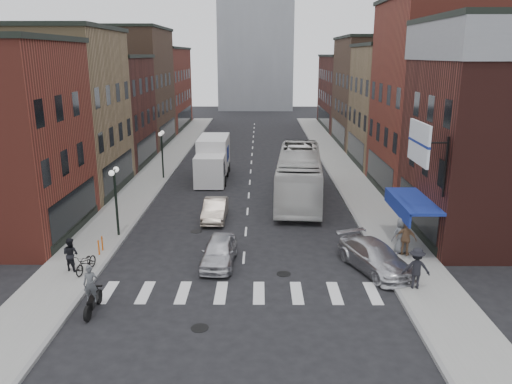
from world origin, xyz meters
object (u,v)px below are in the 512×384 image
curb_car (375,257)px  ped_right_c (401,235)px  sedan_left_near (219,251)px  parked_bicycle (86,263)px  bike_rack (101,245)px  ped_right_b (406,239)px  ped_right_a (416,268)px  motorcycle_rider (91,291)px  sedan_left_far (215,210)px  ped_left_solo (71,254)px  box_truck (213,159)px  billboard_sign (421,144)px  streetlamp_near (115,189)px  transit_bus (299,175)px  streetlamp_far (162,146)px

curb_car → ped_right_c: 2.64m
sedan_left_near → parked_bicycle: 6.45m
bike_rack → ped_right_b: ped_right_b is taller
ped_right_a → parked_bicycle: bearing=1.8°
motorcycle_rider → sedan_left_far: size_ratio=0.52×
ped_left_solo → ped_right_a: ped_right_a is taller
motorcycle_rider → ped_right_a: bearing=2.7°
sedan_left_near → ped_right_b: bearing=8.6°
box_truck → ped_right_a: (10.99, -20.83, -0.62)m
billboard_sign → bike_rack: size_ratio=4.62×
streetlamp_near → sedan_left_near: size_ratio=1.02×
parked_bicycle → ped_right_c: ped_right_c is taller
parked_bicycle → ped_right_a: size_ratio=0.93×
transit_bus → curb_car: transit_bus is taller
box_truck → billboard_sign: bearing=-55.9°
ped_right_b → ped_right_c: (-0.17, 0.32, 0.06)m
parked_bicycle → ped_left_solo: ped_left_solo is taller
box_truck → sedan_left_far: size_ratio=1.97×
billboard_sign → ped_left_solo: size_ratio=2.23×
billboard_sign → streetlamp_near: size_ratio=0.90×
streetlamp_near → bike_rack: size_ratio=5.14×
ped_right_c → ped_right_b: bearing=108.3°
streetlamp_far → transit_bus: size_ratio=0.32×
sedan_left_far → ped_right_c: (10.32, -5.87, 0.46)m
billboard_sign → streetlamp_far: bearing=132.4°
sedan_left_far → curb_car: 11.55m
ped_right_b → ped_right_c: ped_right_c is taller
sedan_left_near → ped_right_c: 9.59m
ped_right_c → sedan_left_near: bearing=-2.5°
box_truck → curb_car: (9.66, -18.64, -1.01)m
streetlamp_far → sedan_left_far: size_ratio=1.01×
ped_right_c → box_truck: bearing=-65.4°
billboard_sign → ped_left_solo: bearing=-175.1°
billboard_sign → ped_right_c: bearing=109.2°
streetlamp_far → box_truck: streetlamp_far is taller
bike_rack → motorcycle_rider: motorcycle_rider is taller
streetlamp_far → ped_right_c: streetlamp_far is taller
ped_right_a → ped_right_b: 3.83m
streetlamp_far → transit_bus: streetlamp_far is taller
bike_rack → ped_right_a: 15.96m
box_truck → sedan_left_near: 18.07m
bike_rack → curb_car: size_ratio=0.17×
ped_right_a → ped_right_b: ped_right_a is taller
sedan_left_near → curb_car: size_ratio=0.83×
sedan_left_near → streetlamp_far: bearing=112.5°
bike_rack → parked_bicycle: parked_bicycle is taller
billboard_sign → ped_right_b: size_ratio=2.02×
box_truck → ped_right_b: 20.63m
sedan_left_near → sedan_left_far: 7.13m
sedan_left_far → ped_right_c: ped_right_c is taller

